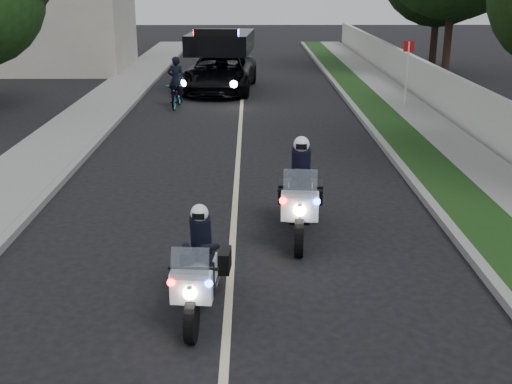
% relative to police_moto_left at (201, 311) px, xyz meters
% --- Properties ---
extents(ground, '(120.00, 120.00, 0.00)m').
position_rel_police_moto_left_xyz_m(ground, '(0.39, -0.35, 0.00)').
color(ground, black).
rests_on(ground, ground).
extents(curb_right, '(0.20, 60.00, 0.15)m').
position_rel_police_moto_left_xyz_m(curb_right, '(4.49, 9.65, 0.07)').
color(curb_right, gray).
rests_on(curb_right, ground).
extents(grass_verge, '(1.20, 60.00, 0.16)m').
position_rel_police_moto_left_xyz_m(grass_verge, '(5.19, 9.65, 0.08)').
color(grass_verge, '#193814').
rests_on(grass_verge, ground).
extents(sidewalk_right, '(1.40, 60.00, 0.16)m').
position_rel_police_moto_left_xyz_m(sidewalk_right, '(6.49, 9.65, 0.08)').
color(sidewalk_right, gray).
rests_on(sidewalk_right, ground).
extents(property_wall, '(0.22, 60.00, 1.50)m').
position_rel_police_moto_left_xyz_m(property_wall, '(7.49, 9.65, 0.75)').
color(property_wall, beige).
rests_on(property_wall, ground).
extents(curb_left, '(0.20, 60.00, 0.15)m').
position_rel_police_moto_left_xyz_m(curb_left, '(-3.71, 9.65, 0.07)').
color(curb_left, gray).
rests_on(curb_left, ground).
extents(sidewalk_left, '(2.00, 60.00, 0.16)m').
position_rel_police_moto_left_xyz_m(sidewalk_left, '(-4.81, 9.65, 0.08)').
color(sidewalk_left, gray).
rests_on(sidewalk_left, ground).
extents(building_far, '(8.00, 6.00, 7.00)m').
position_rel_police_moto_left_xyz_m(building_far, '(-9.61, 25.65, 3.50)').
color(building_far, '#A8A396').
rests_on(building_far, ground).
extents(lane_marking, '(0.12, 50.00, 0.01)m').
position_rel_police_moto_left_xyz_m(lane_marking, '(0.39, 9.65, 0.00)').
color(lane_marking, '#BFB78C').
rests_on(lane_marking, ground).
extents(police_moto_left, '(0.79, 1.92, 1.60)m').
position_rel_police_moto_left_xyz_m(police_moto_left, '(0.00, 0.00, 0.00)').
color(police_moto_left, silver).
rests_on(police_moto_left, ground).
extents(police_moto_right, '(0.95, 2.25, 1.86)m').
position_rel_police_moto_left_xyz_m(police_moto_right, '(1.63, 2.89, 0.00)').
color(police_moto_right, white).
rests_on(police_moto_right, ground).
extents(police_suv, '(3.16, 6.03, 2.84)m').
position_rel_police_moto_left_xyz_m(police_suv, '(-0.54, 19.06, 0.00)').
color(police_suv, black).
rests_on(police_suv, ground).
extents(bicycle, '(0.69, 1.75, 0.90)m').
position_rel_police_moto_left_xyz_m(bicycle, '(-1.99, 15.40, 0.00)').
color(bicycle, black).
rests_on(bicycle, ground).
extents(cyclist, '(0.63, 0.45, 1.67)m').
position_rel_police_moto_left_xyz_m(cyclist, '(-1.99, 15.40, 0.00)').
color(cyclist, black).
rests_on(cyclist, ground).
extents(sign_post, '(0.44, 0.44, 2.51)m').
position_rel_police_moto_left_xyz_m(sign_post, '(6.39, 15.20, 0.00)').
color(sign_post, red).
rests_on(sign_post, ground).
extents(tree_right_d, '(8.03, 8.03, 12.33)m').
position_rel_police_moto_left_xyz_m(tree_right_d, '(10.02, 22.75, 0.00)').
color(tree_right_d, '#1A3C14').
rests_on(tree_right_d, ground).
extents(tree_right_e, '(6.87, 6.87, 10.04)m').
position_rel_police_moto_left_xyz_m(tree_right_e, '(10.17, 25.61, 0.00)').
color(tree_right_e, black).
rests_on(tree_right_e, ground).
extents(tree_left_far, '(7.76, 7.76, 10.36)m').
position_rel_police_moto_left_xyz_m(tree_left_far, '(-9.38, 31.12, 0.00)').
color(tree_left_far, black).
rests_on(tree_left_far, ground).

